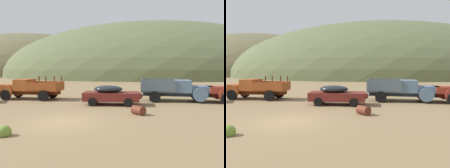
{
  "view_description": "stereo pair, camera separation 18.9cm",
  "coord_description": "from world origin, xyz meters",
  "views": [
    {
      "loc": [
        1.52,
        -13.18,
        3.09
      ],
      "look_at": [
        3.61,
        7.82,
        1.51
      ],
      "focal_mm": 37.73,
      "sensor_mm": 36.0,
      "label": 1
    },
    {
      "loc": [
        1.71,
        -13.2,
        3.09
      ],
      "look_at": [
        3.61,
        7.82,
        1.51
      ],
      "focal_mm": 37.73,
      "sensor_mm": 36.0,
      "label": 2
    }
  ],
  "objects": [
    {
      "name": "bush_between_trucks",
      "position": [
        -2.32,
        -2.51,
        0.16
      ],
      "size": [
        0.76,
        0.69,
        0.63
      ],
      "color": "olive",
      "rests_on": "ground"
    },
    {
      "name": "ground_plane",
      "position": [
        0.0,
        0.0,
        0.0
      ],
      "size": [
        300.0,
        300.0,
        0.0
      ],
      "primitive_type": "plane",
      "color": "olive"
    },
    {
      "name": "oil_drum_by_truck",
      "position": [
        4.68,
        1.47,
        0.29
      ],
      "size": [
        0.94,
        1.02,
        0.59
      ],
      "color": "#5B2819",
      "rests_on": "ground"
    },
    {
      "name": "truck_chalk_blue",
      "position": [
        9.58,
        6.82,
        1.03
      ],
      "size": [
        6.42,
        3.79,
        1.91
      ],
      "rotation": [
        0.0,
        0.0,
        -0.29
      ],
      "color": "#262D39",
      "rests_on": "ground"
    },
    {
      "name": "car_oxblood",
      "position": [
        3.48,
        5.53,
        0.82
      ],
      "size": [
        4.98,
        2.76,
        1.57
      ],
      "rotation": [
        0.0,
        0.0,
        -0.21
      ],
      "color": "maroon",
      "rests_on": "ground"
    },
    {
      "name": "truck_oxide_orange",
      "position": [
        -4.39,
        9.65,
        1.0
      ],
      "size": [
        6.25,
        3.53,
        2.16
      ],
      "rotation": [
        0.0,
        0.0,
        2.9
      ],
      "color": "#51220D",
      "rests_on": "ground"
    },
    {
      "name": "hill_center",
      "position": [
        -21.33,
        83.28,
        0.0
      ],
      "size": [
        74.76,
        59.55,
        31.52
      ],
      "primitive_type": "ellipsoid",
      "color": "brown",
      "rests_on": "ground"
    },
    {
      "name": "hill_far_left",
      "position": [
        25.57,
        67.6,
        0.0
      ],
      "size": [
        103.29,
        73.18,
        35.55
      ],
      "primitive_type": "ellipsoid",
      "color": "#56603D",
      "rests_on": "ground"
    }
  ]
}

